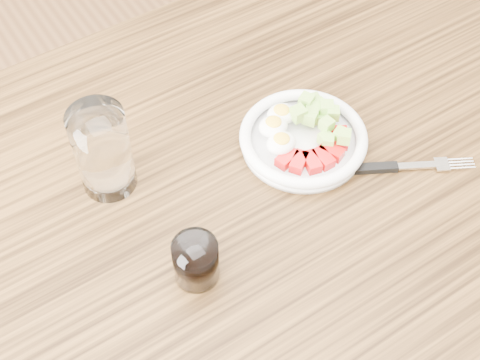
# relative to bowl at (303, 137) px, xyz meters

# --- Properties ---
(dining_table) EXTENTS (1.50, 0.90, 0.77)m
(dining_table) POSITION_rel_bowl_xyz_m (-0.12, -0.04, -0.12)
(dining_table) COLOR brown
(dining_table) RESTS_ON ground
(bowl) EXTENTS (0.20, 0.20, 0.05)m
(bowl) POSITION_rel_bowl_xyz_m (0.00, 0.00, 0.00)
(bowl) COLOR white
(bowl) RESTS_ON dining_table
(fork) EXTENTS (0.21, 0.12, 0.01)m
(fork) POSITION_rel_bowl_xyz_m (0.07, -0.11, -0.01)
(fork) COLOR black
(fork) RESTS_ON dining_table
(water_glass) EXTENTS (0.08, 0.08, 0.14)m
(water_glass) POSITION_rel_bowl_xyz_m (-0.28, 0.10, 0.05)
(water_glass) COLOR white
(water_glass) RESTS_ON dining_table
(coffee_glass) EXTENTS (0.06, 0.06, 0.07)m
(coffee_glass) POSITION_rel_bowl_xyz_m (-0.25, -0.11, 0.02)
(coffee_glass) COLOR white
(coffee_glass) RESTS_ON dining_table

